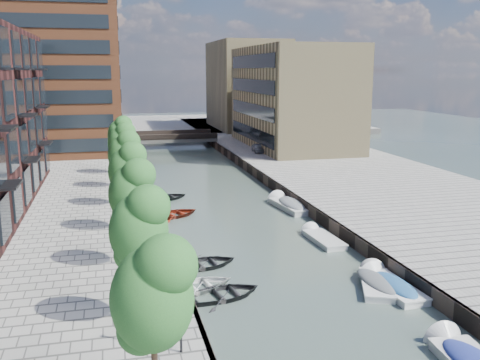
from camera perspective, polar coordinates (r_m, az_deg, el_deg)
name	(u,v)px	position (r m, az deg, el deg)	size (l,w,h in m)	color
water	(211,191)	(53.13, -3.11, -1.14)	(300.00, 300.00, 0.00)	#38473F
quay_right	(359,178)	(58.06, 12.59, 0.20)	(20.00, 140.00, 1.00)	gray
quay_wall_left	(149,189)	(52.28, -9.70, -0.94)	(0.25, 140.00, 1.00)	#332823
quay_wall_right	(270,183)	(54.44, 3.20, -0.29)	(0.25, 140.00, 1.00)	#332823
far_closure	(157,126)	(111.91, -8.85, 5.73)	(80.00, 40.00, 1.00)	gray
tower	(46,37)	(76.44, -19.99, 14.16)	(18.00, 18.00, 30.00)	brown
tan_block_near	(292,97)	(77.36, 5.58, 8.81)	(12.00, 25.00, 14.00)	tan
tan_block_far	(247,85)	(102.21, 0.72, 10.10)	(12.00, 20.00, 16.00)	tan
bridge	(173,138)	(84.12, -7.18, 4.48)	(13.00, 6.00, 1.30)	gray
tree_0	(152,292)	(16.29, -9.36, -11.69)	(2.50, 2.50, 5.95)	#382619
tree_1	(139,226)	(22.88, -10.76, -4.85)	(2.50, 2.50, 5.95)	#382619
tree_2	(131,190)	(29.66, -11.51, -1.09)	(2.50, 2.50, 5.95)	#382619
tree_3	(127,168)	(36.53, -11.98, 1.26)	(2.50, 2.50, 5.95)	#382619
tree_4	(124,153)	(43.43, -12.30, 2.87)	(2.50, 2.50, 5.95)	#382619
tree_5	(121,141)	(50.37, -12.53, 4.04)	(2.50, 2.50, 5.95)	#382619
tree_6	(120,133)	(57.31, -12.71, 4.92)	(2.50, 2.50, 5.95)	#382619
lamp_0	(180,291)	(20.77, -6.44, -11.71)	(0.24, 0.24, 4.12)	black
lamp_1	(149,196)	(35.97, -9.73, -1.73)	(0.24, 0.24, 4.12)	black
lamp_2	(136,158)	(51.65, -11.03, 2.27)	(0.24, 0.24, 4.12)	black
sloop_0	(224,297)	(28.79, -1.76, -12.39)	(2.98, 4.17, 0.86)	black
sloop_1	(204,267)	(33.00, -3.87, -9.20)	(2.96, 4.15, 0.86)	black
sloop_2	(174,216)	(44.08, -7.08, -3.88)	(3.05, 4.27, 0.88)	maroon
sloop_3	(197,290)	(29.79, -4.58, -11.58)	(2.98, 4.18, 0.86)	white
sloop_4	(166,199)	(49.95, -7.87, -2.06)	(2.89, 4.05, 0.84)	black
motorboat_1	(376,282)	(31.13, 14.26, -10.49)	(3.15, 4.82, 1.52)	silver
motorboat_2	(320,239)	(38.27, 8.57, -6.20)	(1.79, 4.55, 1.49)	silver
motorboat_3	(391,286)	(30.83, 15.77, -10.79)	(1.82, 4.72, 1.55)	white
motorboat_4	(289,205)	(46.66, 5.23, -2.68)	(2.61, 5.86, 1.89)	silver
car	(258,148)	(71.36, 1.93, 3.44)	(1.36, 3.38, 1.15)	#939497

